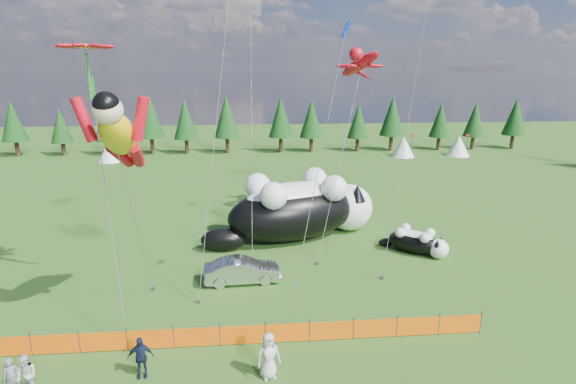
# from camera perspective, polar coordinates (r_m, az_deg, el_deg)

# --- Properties ---
(ground) EXTENTS (160.00, 160.00, 0.00)m
(ground) POSITION_cam_1_polar(r_m,az_deg,el_deg) (23.81, -5.66, -14.69)
(ground) COLOR #0B3309
(ground) RESTS_ON ground
(safety_fence) EXTENTS (22.06, 0.06, 1.10)m
(safety_fence) POSITION_cam_1_polar(r_m,az_deg,el_deg) (20.99, -5.77, -17.59)
(safety_fence) COLOR #262626
(safety_fence) RESTS_ON ground
(tree_line) EXTENTS (90.00, 4.00, 8.00)m
(tree_line) POSITION_cam_1_polar(r_m,az_deg,el_deg) (66.10, -5.40, 8.41)
(tree_line) COLOR black
(tree_line) RESTS_ON ground
(festival_tents) EXTENTS (50.00, 3.20, 2.80)m
(festival_tents) POSITION_cam_1_polar(r_m,az_deg,el_deg) (62.42, 4.83, 5.60)
(festival_tents) COLOR white
(festival_tents) RESTS_ON ground
(cat_large) EXTENTS (12.79, 7.73, 4.78)m
(cat_large) POSITION_cam_1_polar(r_m,az_deg,el_deg) (32.29, 1.70, -2.00)
(cat_large) COLOR black
(cat_large) RESTS_ON ground
(cat_small) EXTENTS (3.99, 3.61, 1.73)m
(cat_small) POSITION_cam_1_polar(r_m,az_deg,el_deg) (31.23, 16.03, -6.05)
(cat_small) COLOR black
(cat_small) RESTS_ON ground
(car) EXTENTS (4.45, 1.83, 1.44)m
(car) POSITION_cam_1_polar(r_m,az_deg,el_deg) (26.28, -5.82, -9.90)
(car) COLOR silver
(car) RESTS_ON ground
(spectator_a) EXTENTS (0.68, 0.53, 1.64)m
(spectator_a) POSITION_cam_1_polar(r_m,az_deg,el_deg) (20.73, -31.68, -19.47)
(spectator_a) COLOR slate
(spectator_a) RESTS_ON ground
(spectator_b) EXTENTS (0.94, 0.81, 1.67)m
(spectator_b) POSITION_cam_1_polar(r_m,az_deg,el_deg) (20.56, -30.28, -19.51)
(spectator_b) COLOR silver
(spectator_b) RESTS_ON ground
(spectator_c) EXTENTS (1.08, 0.64, 1.74)m
(spectator_c) POSITION_cam_1_polar(r_m,az_deg,el_deg) (19.81, -18.22, -19.31)
(spectator_c) COLOR #121B31
(spectator_c) RESTS_ON ground
(spectator_e) EXTENTS (1.07, 0.84, 1.93)m
(spectator_e) POSITION_cam_1_polar(r_m,az_deg,el_deg) (18.86, -2.48, -20.06)
(spectator_e) COLOR silver
(spectator_e) RESTS_ON ground
(superhero_kite) EXTENTS (4.93, 6.41, 11.66)m
(superhero_kite) POSITION_cam_1_polar(r_m,az_deg,el_deg) (20.44, -20.75, 6.82)
(superhero_kite) COLOR yellow
(superhero_kite) RESTS_ON ground
(gecko_kite) EXTENTS (7.23, 12.85, 15.71)m
(gecko_kite) POSITION_cam_1_polar(r_m,az_deg,el_deg) (35.84, 9.08, 15.70)
(gecko_kite) COLOR red
(gecko_kite) RESTS_ON ground
(flower_kite) EXTENTS (3.62, 6.52, 13.81)m
(flower_kite) POSITION_cam_1_polar(r_m,az_deg,el_deg) (23.87, -24.29, 16.10)
(flower_kite) COLOR red
(flower_kite) RESTS_ON ground
(diamond_kite_c) EXTENTS (2.96, 1.73, 14.22)m
(diamond_kite_c) POSITION_cam_1_polar(r_m,az_deg,el_deg) (20.55, 6.92, 17.78)
(diamond_kite_c) COLOR #0D2FC5
(diamond_kite_c) RESTS_ON ground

